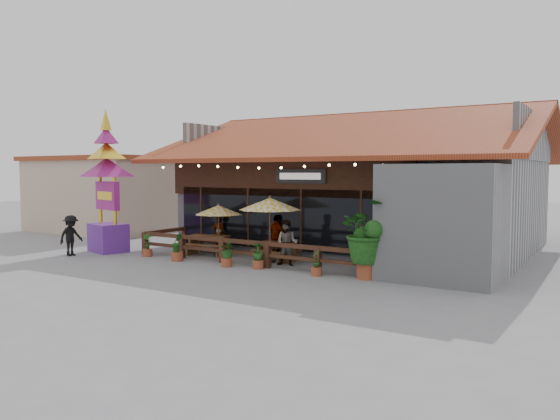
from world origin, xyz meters
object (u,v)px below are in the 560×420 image
Objects in this scene: picnic_table_right at (277,248)px; umbrella_right at (270,204)px; picnic_table_left at (209,242)px; tropical_plant at (368,233)px; thai_sign_tower at (107,171)px; pedestrian at (71,236)px; umbrella_left at (218,210)px.

umbrella_right is at bearing -100.46° from picnic_table_right.
tropical_plant is (7.46, -1.24, 0.91)m from picnic_table_left.
picnic_table_right is at bearing 13.60° from thai_sign_tower.
pedestrian is at bearing -158.73° from umbrella_right.
picnic_table_right is 0.26× the size of thai_sign_tower.
thai_sign_tower is 2.55× the size of tropical_plant.
tropical_plant reaches higher than umbrella_left.
pedestrian is at bearing -170.70° from tropical_plant.
picnic_table_right is 8.06m from thai_sign_tower.
umbrella_right is at bearing -7.90° from umbrella_left.
pedestrian is (-7.67, -3.32, 0.34)m from picnic_table_right.
umbrella_left reaches higher than picnic_table_left.
pedestrian is (-4.87, -3.34, -1.01)m from umbrella_left.
tropical_plant is at bearing -11.08° from umbrella_left.
picnic_table_left is 0.30× the size of thai_sign_tower.
picnic_table_right is (2.80, -0.02, -1.34)m from umbrella_left.
umbrella_right is at bearing 10.98° from thai_sign_tower.
pedestrian is (-11.94, -1.96, -0.63)m from tropical_plant.
umbrella_right reaches higher than umbrella_left.
picnic_table_left is at bearing 21.78° from thai_sign_tower.
umbrella_right is 1.79× the size of pedestrian.
thai_sign_tower reaches higher than picnic_table_left.
picnic_table_right is at bearing 2.22° from picnic_table_left.
thai_sign_tower is (-7.24, -1.40, 1.23)m from umbrella_right.
umbrella_left is 1.51× the size of picnic_table_right.
picnic_table_left is at bearing -160.10° from umbrella_left.
umbrella_right is 3.54m from picnic_table_left.
picnic_table_left is (-0.39, -0.14, -1.29)m from umbrella_left.
umbrella_right is (2.74, -0.38, 0.34)m from umbrella_left.
thai_sign_tower reaches higher than umbrella_left.
thai_sign_tower is at bearing -158.38° from umbrella_left.
picnic_table_left is 5.51m from pedestrian.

